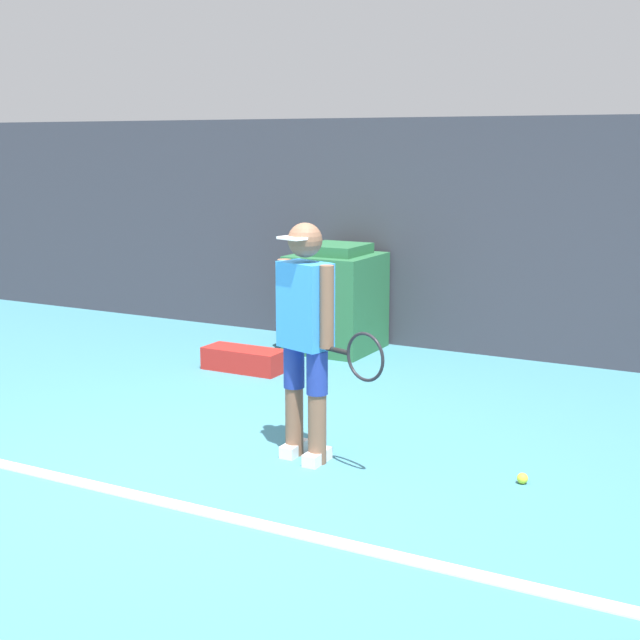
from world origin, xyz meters
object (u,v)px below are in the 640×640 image
(tennis_ball, at_px, (522,478))
(equipment_bag, at_px, (244,359))
(covered_chair, at_px, (336,300))
(tennis_player, at_px, (307,332))

(tennis_ball, height_order, equipment_bag, equipment_bag)
(covered_chair, xyz_separation_m, equipment_bag, (-0.36, -1.14, -0.40))
(tennis_ball, distance_m, equipment_bag, 3.35)
(tennis_ball, xyz_separation_m, equipment_bag, (-2.99, 1.50, 0.07))
(tennis_player, relative_size, covered_chair, 1.47)
(equipment_bag, bearing_deg, tennis_ball, -26.69)
(tennis_player, distance_m, tennis_ball, 1.62)
(tennis_player, distance_m, equipment_bag, 2.50)
(tennis_player, bearing_deg, equipment_bag, 150.93)
(tennis_ball, relative_size, equipment_bag, 0.09)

